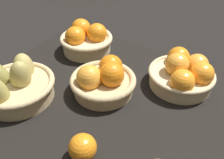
{
  "coord_description": "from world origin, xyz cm",
  "views": [
    {
      "loc": [
        35.91,
        -50.74,
        56.45
      ],
      "look_at": [
        1.83,
        3.68,
        7.0
      ],
      "focal_mm": 38.87,
      "sensor_mm": 36.0,
      "label": 1
    }
  ],
  "objects_px": {
    "basket_far_left": "(86,39)",
    "basket_center": "(104,80)",
    "loose_orange_front_gap": "(83,148)",
    "basket_far_right": "(183,73)",
    "basket_near_left_pears": "(15,85)"
  },
  "relations": [
    {
      "from": "basket_near_left_pears",
      "to": "basket_center",
      "type": "height_order",
      "value": "basket_near_left_pears"
    },
    {
      "from": "basket_far_left",
      "to": "basket_center",
      "type": "bearing_deg",
      "value": -40.98
    },
    {
      "from": "basket_near_left_pears",
      "to": "loose_orange_front_gap",
      "type": "relative_size",
      "value": 3.45
    },
    {
      "from": "basket_far_left",
      "to": "loose_orange_front_gap",
      "type": "relative_size",
      "value": 3.04
    },
    {
      "from": "basket_center",
      "to": "loose_orange_front_gap",
      "type": "height_order",
      "value": "basket_center"
    },
    {
      "from": "basket_far_left",
      "to": "basket_far_right",
      "type": "bearing_deg",
      "value": -1.89
    },
    {
      "from": "basket_far_right",
      "to": "basket_center",
      "type": "distance_m",
      "value": 0.27
    },
    {
      "from": "loose_orange_front_gap",
      "to": "basket_center",
      "type": "bearing_deg",
      "value": 112.1
    },
    {
      "from": "basket_center",
      "to": "basket_near_left_pears",
      "type": "bearing_deg",
      "value": -141.37
    },
    {
      "from": "basket_near_left_pears",
      "to": "basket_center",
      "type": "relative_size",
      "value": 1.13
    },
    {
      "from": "basket_far_right",
      "to": "loose_orange_front_gap",
      "type": "bearing_deg",
      "value": -105.09
    },
    {
      "from": "basket_center",
      "to": "loose_orange_front_gap",
      "type": "bearing_deg",
      "value": -67.9
    },
    {
      "from": "basket_center",
      "to": "loose_orange_front_gap",
      "type": "distance_m",
      "value": 0.26
    },
    {
      "from": "basket_far_right",
      "to": "basket_near_left_pears",
      "type": "distance_m",
      "value": 0.56
    },
    {
      "from": "basket_near_left_pears",
      "to": "basket_center",
      "type": "distance_m",
      "value": 0.28
    }
  ]
}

